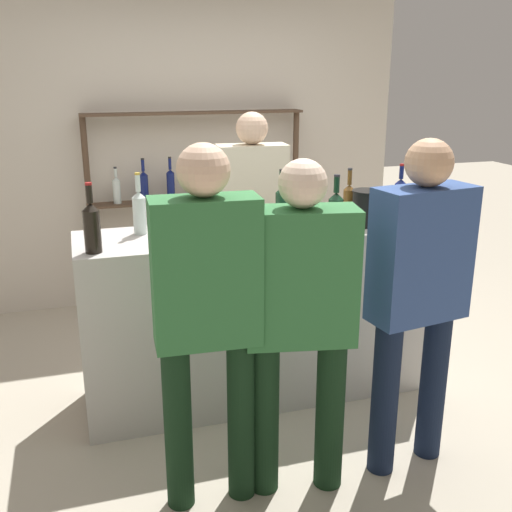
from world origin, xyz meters
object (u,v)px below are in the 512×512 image
object	(u,v)px
counter_bottle_0	(349,201)
server_behind_counter	(252,213)
wine_glass	(225,215)
customer_center	(300,310)
counter_bottle_3	(139,211)
counter_bottle_4	(92,226)
counter_bottle_2	(400,199)
counter_bottle_5	(281,203)
counter_bottle_1	(336,210)
customer_left	(207,306)
ice_bucket	(367,208)
customer_right	(418,286)

from	to	relation	value
counter_bottle_0	server_behind_counter	size ratio (longest dim) A/B	0.19
wine_glass	customer_center	world-z (taller)	customer_center
counter_bottle_3	server_behind_counter	xyz separation A→B (m)	(0.86, 0.63, -0.21)
counter_bottle_4	wine_glass	bearing A→B (deg)	12.05
counter_bottle_2	server_behind_counter	size ratio (longest dim) A/B	0.21
counter_bottle_0	counter_bottle_5	size ratio (longest dim) A/B	0.99
counter_bottle_1	server_behind_counter	world-z (taller)	server_behind_counter
counter_bottle_3	counter_bottle_5	bearing A→B (deg)	0.57
customer_center	customer_left	world-z (taller)	customer_left
ice_bucket	customer_left	xyz separation A→B (m)	(-1.17, -0.80, -0.18)
counter_bottle_0	counter_bottle_4	distance (m)	1.58
server_behind_counter	counter_bottle_2	bearing A→B (deg)	45.95
ice_bucket	customer_right	size ratio (longest dim) A/B	0.13
counter_bottle_3	server_behind_counter	distance (m)	1.09
counter_bottle_1	customer_right	bearing A→B (deg)	-83.04
counter_bottle_2	server_behind_counter	world-z (taller)	server_behind_counter
customer_center	server_behind_counter	bearing A→B (deg)	1.85
wine_glass	customer_center	distance (m)	0.94
counter_bottle_3	counter_bottle_2	bearing A→B (deg)	-5.86
counter_bottle_0	customer_center	size ratio (longest dim) A/B	0.20
customer_left	counter_bottle_3	bearing A→B (deg)	12.48
counter_bottle_0	counter_bottle_2	xyz separation A→B (m)	(0.29, -0.12, 0.02)
ice_bucket	customer_right	xyz separation A→B (m)	(-0.14, -0.82, -0.20)
counter_bottle_4	server_behind_counter	world-z (taller)	server_behind_counter
counter_bottle_5	customer_right	world-z (taller)	customer_right
wine_glass	ice_bucket	bearing A→B (deg)	-4.22
counter_bottle_3	wine_glass	size ratio (longest dim) A/B	2.29
ice_bucket	customer_center	xyz separation A→B (m)	(-0.75, -0.83, -0.24)
counter_bottle_2	wine_glass	size ratio (longest dim) A/B	2.31
counter_bottle_2	server_behind_counter	xyz separation A→B (m)	(-0.71, 0.79, -0.22)
customer_center	customer_left	size ratio (longest dim) A/B	0.95
counter_bottle_0	counter_bottle_2	world-z (taller)	counter_bottle_2
counter_bottle_1	customer_center	world-z (taller)	customer_center
server_behind_counter	customer_left	xyz separation A→B (m)	(-0.70, -1.64, 0.01)
counter_bottle_4	ice_bucket	distance (m)	1.61
counter_bottle_1	counter_bottle_3	xyz separation A→B (m)	(-1.10, 0.26, 0.01)
wine_glass	customer_right	world-z (taller)	customer_right
counter_bottle_4	ice_bucket	xyz separation A→B (m)	(1.60, 0.09, -0.03)
ice_bucket	customer_center	distance (m)	1.15
counter_bottle_3	customer_right	distance (m)	1.59
customer_left	server_behind_counter	bearing A→B (deg)	-19.65
counter_bottle_2	wine_glass	distance (m)	1.11
server_behind_counter	customer_right	distance (m)	1.69
counter_bottle_3	ice_bucket	bearing A→B (deg)	-8.77
counter_bottle_0	counter_bottle_1	world-z (taller)	counter_bottle_1
counter_bottle_5	ice_bucket	bearing A→B (deg)	-24.34
counter_bottle_0	counter_bottle_3	distance (m)	1.28
server_behind_counter	customer_right	world-z (taller)	server_behind_counter
counter_bottle_5	customer_center	size ratio (longest dim) A/B	0.20
counter_bottle_1	customer_right	xyz separation A→B (m)	(0.09, -0.77, -0.21)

